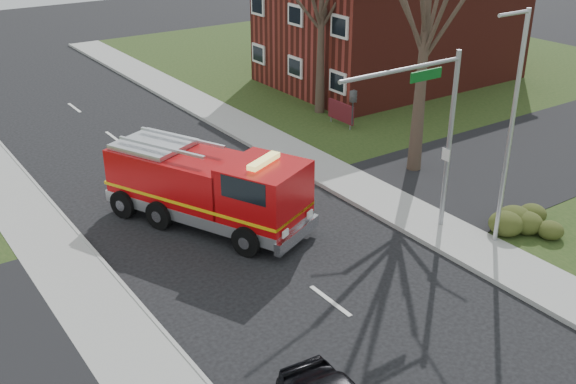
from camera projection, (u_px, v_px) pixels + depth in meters
ground at (330, 301)px, 21.15m from camera, size 120.00×120.00×0.00m
sidewalk_right at (465, 244)px, 24.33m from camera, size 2.40×80.00×0.15m
sidewalk_left at (147, 374)px, 17.90m from camera, size 2.40×80.00×0.15m
brick_building at (392, 24)px, 42.84m from camera, size 15.40×10.40×7.25m
health_center_sign at (341, 112)px, 35.52m from camera, size 0.12×2.00×1.40m
hedge_corner at (539, 221)px, 24.83m from camera, size 2.80×2.00×0.90m
bare_tree_near at (428, 4)px, 27.41m from camera, size 6.00×6.00×12.00m
traffic_signal_mast at (427, 116)px, 22.98m from camera, size 5.29×0.18×6.80m
streetlight_pole at (511, 125)px, 22.56m from camera, size 1.48×0.16×8.40m
fire_engine at (209, 189)px, 25.36m from camera, size 5.69×8.32×3.19m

